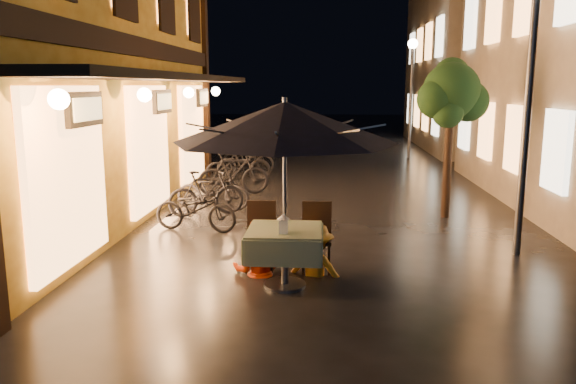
# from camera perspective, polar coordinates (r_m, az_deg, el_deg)

# --- Properties ---
(ground) EXTENTS (90.00, 90.00, 0.00)m
(ground) POSITION_cam_1_polar(r_m,az_deg,el_deg) (7.17, 3.65, -10.53)
(ground) COLOR black
(ground) RESTS_ON ground
(west_building) EXTENTS (5.90, 11.40, 7.40)m
(west_building) POSITION_cam_1_polar(r_m,az_deg,el_deg) (12.18, -25.06, 15.02)
(west_building) COLOR gold
(west_building) RESTS_ON ground
(east_building_far) EXTENTS (7.30, 10.30, 7.30)m
(east_building_far) POSITION_cam_1_polar(r_m,az_deg,el_deg) (25.81, 21.34, 12.40)
(east_building_far) COLOR #B1A28B
(east_building_far) RESTS_ON ground
(street_tree) EXTENTS (1.43, 1.20, 3.15)m
(street_tree) POSITION_cam_1_polar(r_m,az_deg,el_deg) (11.45, 16.31, 9.44)
(street_tree) COLOR black
(street_tree) RESTS_ON ground
(streetlamp_near) EXTENTS (0.36, 0.36, 4.23)m
(streetlamp_near) POSITION_cam_1_polar(r_m,az_deg,el_deg) (9.19, 23.47, 11.87)
(streetlamp_near) COLOR #59595E
(streetlamp_near) RESTS_ON ground
(streetlamp_far) EXTENTS (0.36, 0.36, 4.23)m
(streetlamp_far) POSITION_cam_1_polar(r_m,az_deg,el_deg) (20.90, 12.45, 11.39)
(streetlamp_far) COLOR #59595E
(streetlamp_far) RESTS_ON ground
(cafe_table) EXTENTS (0.99, 0.99, 0.78)m
(cafe_table) POSITION_cam_1_polar(r_m,az_deg,el_deg) (7.32, -0.33, -5.21)
(cafe_table) COLOR #59595E
(cafe_table) RESTS_ON ground
(patio_umbrella) EXTENTS (2.87, 2.87, 2.46)m
(patio_umbrella) POSITION_cam_1_polar(r_m,az_deg,el_deg) (7.05, -0.34, 7.08)
(patio_umbrella) COLOR #59595E
(patio_umbrella) RESTS_ON ground
(cafe_chair_left) EXTENTS (0.42, 0.42, 0.97)m
(cafe_chair_left) POSITION_cam_1_polar(r_m,az_deg,el_deg) (8.08, -2.77, -4.05)
(cafe_chair_left) COLOR black
(cafe_chair_left) RESTS_ON ground
(cafe_chair_right) EXTENTS (0.42, 0.42, 0.97)m
(cafe_chair_right) POSITION_cam_1_polar(r_m,az_deg,el_deg) (8.03, 2.93, -4.15)
(cafe_chair_right) COLOR black
(cafe_chair_right) RESTS_ON ground
(table_lantern) EXTENTS (0.16, 0.16, 0.25)m
(table_lantern) POSITION_cam_1_polar(r_m,az_deg,el_deg) (7.02, -0.47, -3.12)
(table_lantern) COLOR white
(table_lantern) RESTS_ON cafe_table
(person_orange) EXTENTS (0.74, 0.58, 1.50)m
(person_orange) POSITION_cam_1_polar(r_m,az_deg,el_deg) (7.82, -3.15, -2.94)
(person_orange) COLOR #BD2D05
(person_orange) RESTS_ON ground
(person_yellow) EXTENTS (1.00, 0.72, 1.39)m
(person_yellow) POSITION_cam_1_polar(r_m,az_deg,el_deg) (7.79, 2.88, -3.43)
(person_yellow) COLOR orange
(person_yellow) RESTS_ON ground
(bicycle_0) EXTENTS (1.63, 0.82, 0.82)m
(bicycle_0) POSITION_cam_1_polar(r_m,az_deg,el_deg) (10.28, -9.38, -1.71)
(bicycle_0) COLOR black
(bicycle_0) RESTS_ON ground
(bicycle_1) EXTENTS (1.59, 0.98, 0.93)m
(bicycle_1) POSITION_cam_1_polar(r_m,az_deg,el_deg) (11.44, -8.31, -0.12)
(bicycle_1) COLOR black
(bicycle_1) RESTS_ON ground
(bicycle_2) EXTENTS (1.63, 0.71, 0.83)m
(bicycle_2) POSITION_cam_1_polar(r_m,az_deg,el_deg) (12.01, -7.62, 0.19)
(bicycle_2) COLOR black
(bicycle_2) RESTS_ON ground
(bicycle_3) EXTENTS (1.78, 1.04, 1.03)m
(bicycle_3) POSITION_cam_1_polar(r_m,az_deg,el_deg) (13.54, -5.55, 1.87)
(bicycle_3) COLOR black
(bicycle_3) RESTS_ON ground
(bicycle_4) EXTENTS (1.90, 1.23, 0.94)m
(bicycle_4) POSITION_cam_1_polar(r_m,az_deg,el_deg) (15.16, -5.08, 2.65)
(bicycle_4) COLOR black
(bicycle_4) RESTS_ON ground
(bicycle_5) EXTENTS (1.59, 0.58, 0.93)m
(bicycle_5) POSITION_cam_1_polar(r_m,az_deg,el_deg) (15.69, -4.56, 2.91)
(bicycle_5) COLOR black
(bicycle_5) RESTS_ON ground
(bicycle_6) EXTENTS (1.79, 1.03, 0.89)m
(bicycle_6) POSITION_cam_1_polar(r_m,az_deg,el_deg) (16.99, -4.10, 3.45)
(bicycle_6) COLOR black
(bicycle_6) RESTS_ON ground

